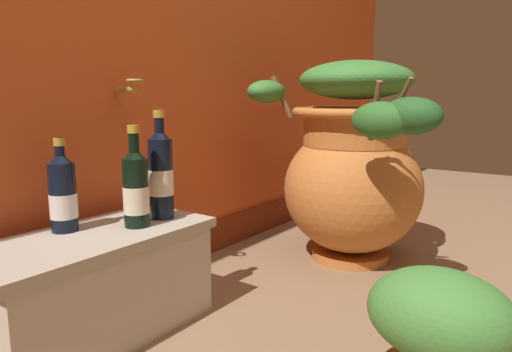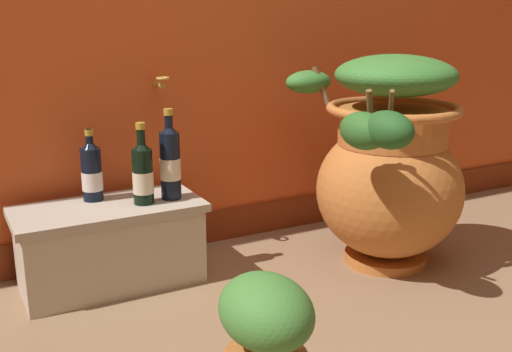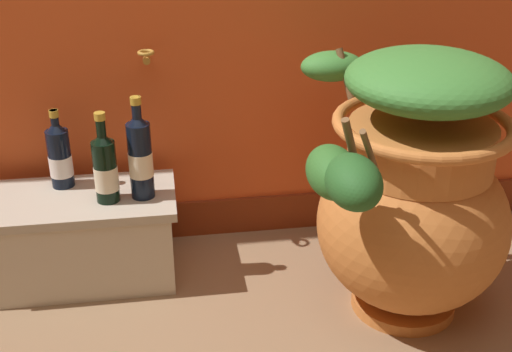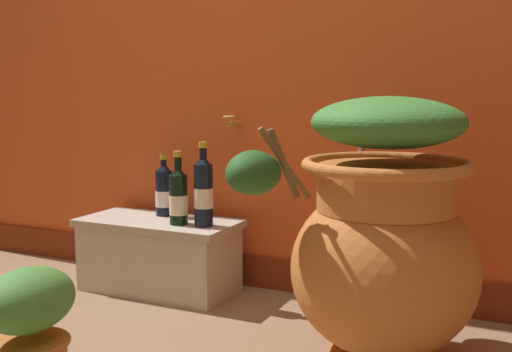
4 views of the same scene
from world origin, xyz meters
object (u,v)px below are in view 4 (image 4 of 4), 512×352
wine_bottle_middle (203,190)px  potted_shrub (30,321)px  wine_bottle_left (178,195)px  wine_bottle_right (164,190)px  terracotta_urn (381,237)px

wine_bottle_middle → potted_shrub: size_ratio=0.97×
wine_bottle_left → wine_bottle_middle: size_ratio=0.88×
wine_bottle_middle → wine_bottle_right: 0.30m
terracotta_urn → wine_bottle_middle: size_ratio=2.46×
terracotta_urn → wine_bottle_middle: terracotta_urn is taller
wine_bottle_left → wine_bottle_middle: 0.12m
wine_bottle_right → potted_shrub: (0.19, -1.01, -0.23)m
wine_bottle_middle → potted_shrub: wine_bottle_middle is taller
terracotta_urn → wine_bottle_right: (-1.08, 0.42, 0.02)m
terracotta_urn → wine_bottle_right: terracotta_urn is taller
terracotta_urn → wine_bottle_left: bearing=162.6°
wine_bottle_right → wine_bottle_middle: bearing=-23.9°
terracotta_urn → potted_shrub: bearing=-146.5°
wine_bottle_right → potted_shrub: wine_bottle_right is taller
wine_bottle_left → potted_shrub: (0.04, -0.88, -0.24)m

